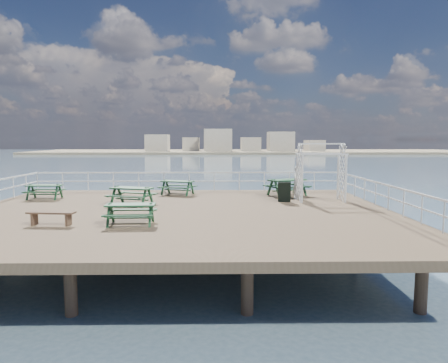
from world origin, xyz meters
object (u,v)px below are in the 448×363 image
picnic_table_e (131,210)px  flat_bench_near (51,215)px  trellis_arbor (321,175)px  picnic_table_a (44,189)px  person (298,183)px  picnic_table_d (132,192)px  picnic_table_b (178,185)px  picnic_table_c (287,184)px

picnic_table_e → flat_bench_near: 2.76m
flat_bench_near → trellis_arbor: 12.09m
picnic_table_a → picnic_table_e: size_ratio=0.97×
picnic_table_e → person: size_ratio=1.07×
picnic_table_d → person: person is taller
picnic_table_b → person: (6.22, -1.62, 0.27)m
picnic_table_a → picnic_table_b: (6.53, 1.52, 0.03)m
picnic_table_b → person: 6.43m
picnic_table_e → picnic_table_a: bearing=130.6°
picnic_table_e → person: 9.36m
picnic_table_c → picnic_table_d: picnic_table_c is taller
picnic_table_e → picnic_table_b: bearing=81.7°
picnic_table_d → person: (7.97, 1.84, 0.23)m
picnic_table_b → flat_bench_near: picnic_table_b is taller
picnic_table_b → picnic_table_d: picnic_table_d is taller
picnic_table_a → person: bearing=0.6°
picnic_table_d → picnic_table_a: bearing=175.8°
picnic_table_c → picnic_table_e: bearing=-158.3°
picnic_table_a → picnic_table_b: size_ratio=0.80×
trellis_arbor → picnic_table_d: bearing=-174.0°
person → flat_bench_near: bearing=178.5°
picnic_table_e → trellis_arbor: (8.06, 5.28, 0.72)m
trellis_arbor → picnic_table_a: bearing=175.5°
flat_bench_near → picnic_table_a: bearing=121.0°
picnic_table_c → person: person is taller
person → picnic_table_e: bearing=-172.9°
picnic_table_e → trellis_arbor: size_ratio=0.62×
picnic_table_c → flat_bench_near: picnic_table_c is taller
picnic_table_c → trellis_arbor: bearing=-82.0°
picnic_table_d → trellis_arbor: size_ratio=0.80×
picnic_table_d → flat_bench_near: bearing=-95.7°
picnic_table_c → flat_bench_near: bearing=-167.8°
picnic_table_a → picnic_table_e: (5.65, -6.19, 0.01)m
picnic_table_a → flat_bench_near: picnic_table_a is taller
flat_bench_near → trellis_arbor: bearing=32.4°
picnic_table_b → trellis_arbor: trellis_arbor is taller
flat_bench_near → picnic_table_c: bearing=43.6°
flat_bench_near → picnic_table_b: bearing=71.0°
picnic_table_d → flat_bench_near: size_ratio=1.34×
flat_bench_near → picnic_table_d: bearing=72.4°
picnic_table_c → trellis_arbor: trellis_arbor is taller
picnic_table_a → trellis_arbor: 13.76m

